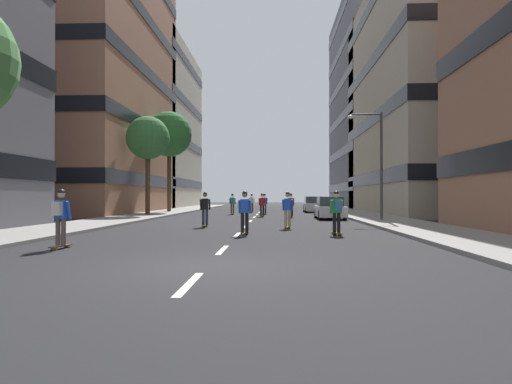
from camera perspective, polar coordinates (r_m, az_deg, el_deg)
The scene contains 23 objects.
ground_plane at distance 34.92m, azimuth -0.08°, elevation -3.09°, with size 149.54×149.54×0.00m, color black.
sidewalk_left at distance 39.26m, azimuth -12.16°, elevation -2.69°, with size 3.76×68.54×0.14m, color gray.
sidewalk_right at distance 38.61m, azimuth 12.63°, elevation -2.73°, with size 3.76×68.54×0.14m, color gray.
lane_markings at distance 35.50m, azimuth -0.04°, elevation -3.04°, with size 0.16×57.20×0.01m.
building_left_mid at distance 47.47m, azimuth -24.12°, elevation 12.97°, with size 17.95×22.01×25.02m.
building_left_far at distance 64.95m, azimuth -16.31°, elevation 7.76°, with size 17.95×20.48×21.60m.
building_right_mid at distance 45.78m, azimuth 25.50°, elevation 10.88°, with size 17.95×23.66×20.97m.
building_right_far at distance 64.51m, azimuth 18.55°, elevation 10.34°, with size 17.95×22.08×27.20m.
parked_car_near at distance 43.68m, azimuth 7.36°, elevation -1.65°, with size 1.82×4.40×1.52m.
parked_car_mid at distance 30.91m, azimuth 9.40°, elevation -2.12°, with size 1.82×4.40×1.52m.
street_tree_near at distance 42.79m, azimuth -11.03°, elevation 7.20°, with size 4.21×4.21×9.31m.
street_tree_mid at distance 35.92m, azimuth -13.65°, elevation 6.65°, with size 3.34×3.34×7.63m.
streetlamp_right at distance 28.11m, azimuth 14.97°, elevation 4.74°, with size 2.13×0.30×6.50m.
skater_0 at distance 37.99m, azimuth -3.03°, elevation -1.35°, with size 0.53×0.90×1.78m.
skater_1 at distance 33.50m, azimuth 0.77°, elevation -1.46°, with size 0.55×0.91×1.78m.
skater_2 at distance 42.77m, azimuth -0.56°, elevation -1.29°, with size 0.55×0.91×1.78m.
skater_3 at distance 21.59m, azimuth 4.06°, elevation -2.07°, with size 0.56×0.92×1.78m.
skater_4 at distance 18.32m, azimuth 10.26°, elevation -2.24°, with size 0.57×0.92×1.78m.
skater_5 at distance 32.62m, azimuth 4.47°, elevation -1.49°, with size 0.54×0.91×1.78m.
skater_6 at distance 14.51m, azimuth -23.70°, elevation -2.67°, with size 0.56×0.92×1.78m.
skater_7 at distance 22.76m, azimuth -6.52°, elevation -1.98°, with size 0.54×0.91×1.78m.
skater_8 at distance 38.00m, azimuth 1.09°, elevation -1.39°, with size 0.57×0.92×1.78m.
skater_9 at distance 18.02m, azimuth -1.46°, elevation -2.38°, with size 0.55×0.92×1.78m.
Camera 1 is at (1.53, -9.93, 1.57)m, focal length 31.33 mm.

